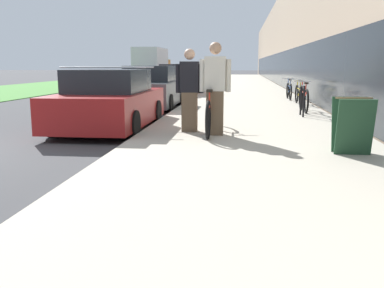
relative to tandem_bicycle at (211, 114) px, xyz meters
The scene contains 15 objects.
sidewalk_slab 18.37m from the tandem_bicycle, 87.41° to the left, with size 4.66×70.00×0.13m.
storefront_facade 27.73m from the tandem_bicycle, 72.73° to the left, with size 10.01×70.00×6.45m.
lawn_strip 25.84m from the tandem_bicycle, 120.09° to the left, with size 7.55×70.00×0.03m.
tandem_bicycle is the anchor object (origin of this frame).
person_rider 0.61m from the tandem_bicycle, 72.59° to the right, with size 0.62×0.24×1.83m.
person_bystander 0.66m from the tandem_bicycle, behind, with size 0.58×0.23×1.72m.
bike_rack_hoop 3.92m from the tandem_bicycle, 54.30° to the left, with size 0.05×0.60×0.84m.
cruiser_bike_nearest 5.00m from the tandem_bicycle, 60.18° to the left, with size 0.52×1.78×0.90m.
cruiser_bike_middle 7.27m from the tandem_bicycle, 68.65° to the left, with size 0.52×1.74×0.86m.
cruiser_bike_farthest 9.31m from the tandem_bicycle, 74.13° to the left, with size 0.52×1.71×0.84m.
sandwich_board_sign 3.04m from the tandem_bicycle, 38.80° to the right, with size 0.56×0.56×0.90m.
parked_sedan_curbside 2.68m from the tandem_bicycle, 158.05° to the left, with size 1.97×4.09×1.48m.
vintage_roadster_curbside 6.53m from the tandem_bicycle, 112.75° to the left, with size 1.86×4.16×1.49m.
parked_sedan_far 12.46m from the tandem_bicycle, 101.58° to the left, with size 1.77×4.54×1.55m.
moving_truck 30.59m from the tandem_bicycle, 104.00° to the left, with size 2.27×7.32×2.96m.
Camera 1 is at (5.74, -6.18, 1.53)m, focal length 40.00 mm.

